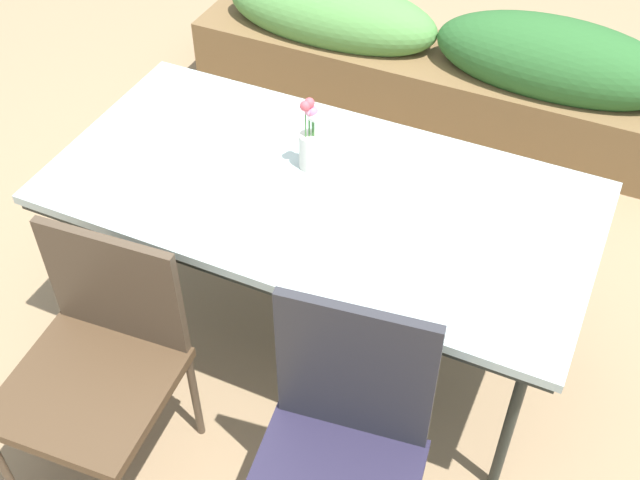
# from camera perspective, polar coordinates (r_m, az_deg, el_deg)

# --- Properties ---
(ground_plane) EXTENTS (12.00, 12.00, 0.00)m
(ground_plane) POSITION_cam_1_polar(r_m,az_deg,el_deg) (3.25, 0.64, -6.60)
(ground_plane) COLOR #9E7F5B
(dining_table) EXTENTS (1.84, 0.92, 0.77)m
(dining_table) POSITION_cam_1_polar(r_m,az_deg,el_deg) (2.72, 0.00, 2.94)
(dining_table) COLOR #B2C6C1
(dining_table) RESTS_ON ground
(chair_near_left) EXTENTS (0.53, 0.53, 0.90)m
(chair_near_left) POSITION_cam_1_polar(r_m,az_deg,el_deg) (2.62, -15.51, -7.99)
(chair_near_left) COLOR #503924
(chair_near_left) RESTS_ON ground
(chair_near_right) EXTENTS (0.53, 0.53, 0.98)m
(chair_near_right) POSITION_cam_1_polar(r_m,az_deg,el_deg) (2.32, 1.45, -14.56)
(chair_near_right) COLOR #29243D
(chair_near_right) RESTS_ON ground
(flower_vase) EXTENTS (0.07, 0.07, 0.28)m
(flower_vase) POSITION_cam_1_polar(r_m,az_deg,el_deg) (2.71, -0.73, 7.12)
(flower_vase) COLOR silver
(flower_vase) RESTS_ON dining_table
(planter_box) EXTENTS (2.59, 0.50, 0.68)m
(planter_box) POSITION_cam_1_polar(r_m,az_deg,el_deg) (4.23, 8.34, 12.34)
(planter_box) COLOR brown
(planter_box) RESTS_ON ground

